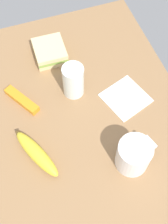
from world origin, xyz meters
TOP-DOWN VIEW (x-y plane):
  - tabletop at (0.00, 0.00)cm, footprint 90.00×64.00cm
  - coffee_mug_black at (-18.02, -7.85)cm, footprint 9.24×11.81cm
  - sandwich_main at (26.68, 3.13)cm, footprint 11.64×10.54cm
  - glass_of_milk at (10.04, 0.39)cm, footprint 6.61×6.61cm
  - banana at (-7.77, 16.71)cm, footprint 17.88×11.06cm
  - snack_bar at (11.55, 16.62)cm, footprint 12.51×9.08cm
  - paper_napkin at (2.14, -14.76)cm, footprint 15.95×15.95cm

SIDE VIEW (x-z plane):
  - tabletop at x=0.00cm, z-range 0.00..2.00cm
  - paper_napkin at x=2.14cm, z-range 2.00..2.30cm
  - snack_bar at x=11.55cm, z-range 2.00..4.00cm
  - banana at x=-7.77cm, z-range 2.00..6.10cm
  - sandwich_main at x=26.68cm, z-range 2.00..6.40cm
  - coffee_mug_black at x=-18.02cm, z-range 2.14..11.91cm
  - glass_of_milk at x=10.04cm, z-range 1.48..12.89cm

